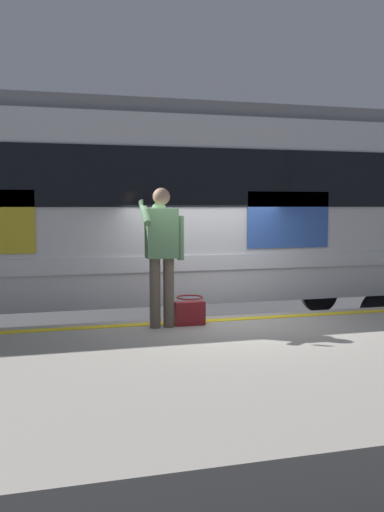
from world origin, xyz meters
name	(u,v)px	position (x,y,z in m)	size (l,w,h in m)	color
ground_plane	(217,378)	(0.00, 0.00, 0.00)	(24.61, 24.61, 0.00)	#3D3D3F
platform	(280,398)	(0.00, 2.17, 0.46)	(13.12, 4.35, 0.92)	#9E998E
safety_line	(224,320)	(0.00, 0.30, 0.92)	(12.86, 0.16, 0.01)	yellow
track_rail_near	(191,347)	(0.00, -1.49, 0.08)	(17.06, 0.08, 0.16)	slate
track_rail_far	(172,329)	(0.00, -2.92, 0.08)	(17.06, 0.08, 0.16)	slate
train_carriage	(132,204)	(0.88, -2.20, 2.52)	(13.22, 2.90, 3.95)	silver
passenger	(162,245)	(0.92, 0.51, 1.99)	(0.57, 0.55, 1.80)	brown
handbag	(190,311)	(0.54, 0.47, 1.10)	(0.39, 0.36, 0.38)	maroon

